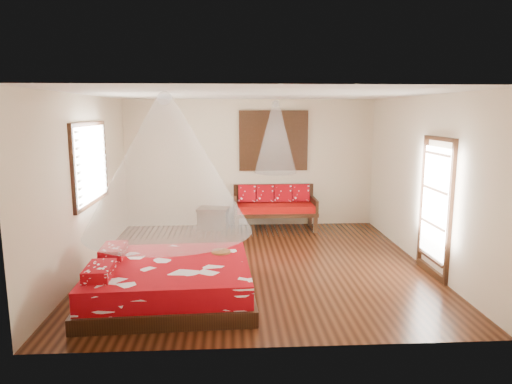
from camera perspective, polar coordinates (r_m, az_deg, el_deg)
room at (r=7.43m, az=0.20°, el=1.24°), size 5.54×5.54×2.84m
bed at (r=6.45m, az=-10.79°, el=-10.88°), size 2.29×2.09×0.65m
daybed at (r=9.96m, az=2.33°, el=-1.65°), size 1.78×0.79×0.94m
storage_chest at (r=10.05m, az=-5.37°, el=-3.25°), size 0.73×0.58×0.46m
shutter_panel at (r=10.11m, az=2.20°, el=6.42°), size 1.52×0.06×1.32m
window_left at (r=7.90m, az=-19.93°, el=3.37°), size 0.10×1.74×1.34m
glazed_door at (r=7.57m, az=21.49°, el=-1.83°), size 0.08×1.02×2.16m
wine_tray at (r=6.72m, az=-4.40°, el=-7.09°), size 0.28×0.28×0.22m
mosquito_net_main at (r=6.07m, az=-11.08°, el=3.37°), size 2.22×2.22×1.80m
mosquito_net_daybed at (r=9.64m, az=2.47°, el=6.84°), size 0.89×0.89×1.50m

